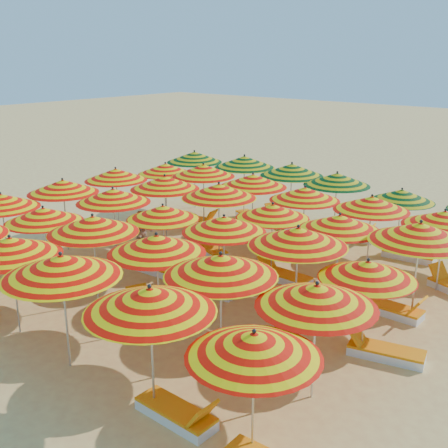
# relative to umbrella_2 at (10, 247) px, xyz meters

# --- Properties ---
(ground) EXTENTS (120.00, 120.00, 0.00)m
(ground) POSITION_rel_umbrella_2_xyz_m (1.34, 5.86, -2.27)
(ground) COLOR #EAC468
(ground) RESTS_ON ground
(umbrella_2) EXTENTS (2.79, 2.79, 2.58)m
(umbrella_2) POSITION_rel_umbrella_2_xyz_m (0.00, 0.00, 0.00)
(umbrella_2) COLOR silver
(umbrella_2) RESTS_ON ground
(umbrella_3) EXTENTS (3.33, 3.33, 2.71)m
(umbrella_3) POSITION_rel_umbrella_2_xyz_m (2.30, -0.14, 0.12)
(umbrella_3) COLOR silver
(umbrella_3) RESTS_ON ground
(umbrella_4) EXTENTS (2.99, 2.99, 2.66)m
(umbrella_4) POSITION_rel_umbrella_2_xyz_m (4.91, -0.03, 0.07)
(umbrella_4) COLOR silver
(umbrella_4) RESTS_ON ground
(umbrella_5) EXTENTS (3.01, 3.01, 2.44)m
(umbrella_5) POSITION_rel_umbrella_2_xyz_m (7.17, 0.16, -0.12)
(umbrella_5) COLOR silver
(umbrella_5) RESTS_ON ground
(umbrella_6) EXTENTS (2.78, 2.78, 2.52)m
(umbrella_6) POSITION_rel_umbrella_2_xyz_m (-4.34, 2.18, -0.05)
(umbrella_6) COLOR silver
(umbrella_6) RESTS_ON ground
(umbrella_7) EXTENTS (2.70, 2.70, 2.43)m
(umbrella_7) POSITION_rel_umbrella_2_xyz_m (-2.18, 2.30, -0.13)
(umbrella_7) COLOR silver
(umbrella_7) RESTS_ON ground
(umbrella_8) EXTENTS (3.06, 3.06, 2.61)m
(umbrella_8) POSITION_rel_umbrella_2_xyz_m (0.13, 2.33, 0.03)
(umbrella_8) COLOR silver
(umbrella_8) RESTS_ON ground
(umbrella_9) EXTENTS (2.86, 2.86, 2.56)m
(umbrella_9) POSITION_rel_umbrella_2_xyz_m (2.51, 2.40, -0.02)
(umbrella_9) COLOR silver
(umbrella_9) RESTS_ON ground
(umbrella_10) EXTENTS (2.92, 2.92, 2.65)m
(umbrella_10) POSITION_rel_umbrella_2_xyz_m (4.76, 2.17, 0.07)
(umbrella_10) COLOR silver
(umbrella_10) RESTS_ON ground
(umbrella_11) EXTENTS (2.52, 2.52, 2.54)m
(umbrella_11) POSITION_rel_umbrella_2_xyz_m (7.05, 2.31, -0.03)
(umbrella_11) COLOR silver
(umbrella_11) RESTS_ON ground
(umbrella_12) EXTENTS (3.23, 3.23, 2.59)m
(umbrella_12) POSITION_rel_umbrella_2_xyz_m (-4.34, 4.47, 0.01)
(umbrella_12) COLOR silver
(umbrella_12) RESTS_ON ground
(umbrella_13) EXTENTS (2.63, 2.63, 2.56)m
(umbrella_13) POSITION_rel_umbrella_2_xyz_m (-2.05, 4.80, -0.01)
(umbrella_13) COLOR silver
(umbrella_13) RESTS_ON ground
(umbrella_14) EXTENTS (2.44, 2.44, 2.36)m
(umbrella_14) POSITION_rel_umbrella_2_xyz_m (0.14, 4.91, -0.19)
(umbrella_14) COLOR silver
(umbrella_14) RESTS_ON ground
(umbrella_15) EXTENTS (3.00, 3.00, 2.48)m
(umbrella_15) POSITION_rel_umbrella_2_xyz_m (2.58, 4.88, -0.08)
(umbrella_15) COLOR silver
(umbrella_15) RESTS_ON ground
(umbrella_16) EXTENTS (2.86, 2.86, 2.66)m
(umbrella_16) POSITION_rel_umbrella_2_xyz_m (4.98, 4.86, 0.07)
(umbrella_16) COLOR silver
(umbrella_16) RESTS_ON ground
(umbrella_17) EXTENTS (2.35, 2.35, 2.35)m
(umbrella_17) POSITION_rel_umbrella_2_xyz_m (7.01, 4.58, -0.20)
(umbrella_17) COLOR silver
(umbrella_17) RESTS_ON ground
(umbrella_18) EXTENTS (3.03, 3.03, 2.54)m
(umbrella_18) POSITION_rel_umbrella_2_xyz_m (-4.65, 7.06, -0.03)
(umbrella_18) COLOR silver
(umbrella_18) RESTS_ON ground
(umbrella_19) EXTENTS (2.68, 2.68, 2.62)m
(umbrella_19) POSITION_rel_umbrella_2_xyz_m (-1.97, 7.06, 0.04)
(umbrella_19) COLOR silver
(umbrella_19) RESTS_ON ground
(umbrella_20) EXTENTS (2.70, 2.70, 2.65)m
(umbrella_20) POSITION_rel_umbrella_2_xyz_m (0.36, 7.26, 0.07)
(umbrella_20) COLOR silver
(umbrella_20) RESTS_ON ground
(umbrella_21) EXTENTS (2.70, 2.70, 2.39)m
(umbrella_21) POSITION_rel_umbrella_2_xyz_m (2.68, 7.05, -0.16)
(umbrella_21) COLOR silver
(umbrella_21) RESTS_ON ground
(umbrella_22) EXTENTS (2.84, 2.84, 2.47)m
(umbrella_22) POSITION_rel_umbrella_2_xyz_m (4.92, 7.09, -0.09)
(umbrella_22) COLOR silver
(umbrella_22) RESTS_ON ground
(umbrella_23) EXTENTS (3.36, 3.36, 2.72)m
(umbrella_23) POSITION_rel_umbrella_2_xyz_m (7.22, 7.00, 0.13)
(umbrella_23) COLOR silver
(umbrella_23) RESTS_ON ground
(umbrella_24) EXTENTS (2.55, 2.55, 2.41)m
(umbrella_24) POSITION_rel_umbrella_2_xyz_m (-4.39, 9.44, -0.15)
(umbrella_24) COLOR silver
(umbrella_24) RESTS_ON ground
(umbrella_25) EXTENTS (2.50, 2.50, 2.62)m
(umbrella_25) POSITION_rel_umbrella_2_xyz_m (-2.34, 9.50, 0.04)
(umbrella_25) COLOR silver
(umbrella_25) RESTS_ON ground
(umbrella_26) EXTENTS (3.20, 3.20, 2.61)m
(umbrella_26) POSITION_rel_umbrella_2_xyz_m (0.18, 9.36, 0.03)
(umbrella_26) COLOR silver
(umbrella_26) RESTS_ON ground
(umbrella_27) EXTENTS (2.89, 2.89, 2.50)m
(umbrella_27) POSITION_rel_umbrella_2_xyz_m (2.46, 9.20, -0.07)
(umbrella_27) COLOR silver
(umbrella_27) RESTS_ON ground
(umbrella_28) EXTENTS (2.53, 2.53, 2.51)m
(umbrella_28) POSITION_rel_umbrella_2_xyz_m (4.73, 9.45, -0.06)
(umbrella_28) COLOR silver
(umbrella_28) RESTS_ON ground
(umbrella_29) EXTENTS (2.82, 2.82, 2.50)m
(umbrella_29) POSITION_rel_umbrella_2_xyz_m (7.05, 9.27, -0.07)
(umbrella_29) COLOR silver
(umbrella_29) RESTS_ON ground
(umbrella_30) EXTENTS (3.22, 3.22, 2.60)m
(umbrella_30) POSITION_rel_umbrella_2_xyz_m (-4.69, 11.52, 0.02)
(umbrella_30) COLOR silver
(umbrella_30) RESTS_ON ground
(umbrella_31) EXTENTS (2.69, 2.69, 2.69)m
(umbrella_31) POSITION_rel_umbrella_2_xyz_m (-2.05, 11.71, 0.10)
(umbrella_31) COLOR silver
(umbrella_31) RESTS_ON ground
(umbrella_32) EXTENTS (2.69, 2.69, 2.65)m
(umbrella_32) POSITION_rel_umbrella_2_xyz_m (0.27, 11.73, 0.06)
(umbrella_32) COLOR silver
(umbrella_32) RESTS_ON ground
(umbrella_33) EXTENTS (2.50, 2.50, 2.58)m
(umbrella_33) POSITION_rel_umbrella_2_xyz_m (2.33, 11.60, 0.00)
(umbrella_33) COLOR silver
(umbrella_33) RESTS_ON ground
(umbrella_34) EXTENTS (2.86, 2.86, 2.36)m
(umbrella_34) POSITION_rel_umbrella_2_xyz_m (4.83, 11.52, -0.19)
(umbrella_34) COLOR silver
(umbrella_34) RESTS_ON ground
(lounger_1) EXTENTS (1.74, 0.60, 0.69)m
(lounger_1) POSITION_rel_umbrella_2_xyz_m (5.51, 0.01, -2.11)
(lounger_1) COLOR white
(lounger_1) RESTS_ON ground
(lounger_3) EXTENTS (1.80, 0.81, 0.69)m
(lounger_3) POSITION_rel_umbrella_2_xyz_m (-4.84, 2.35, -2.11)
(lounger_3) COLOR white
(lounger_3) RESTS_ON ground
(lounger_4) EXTENTS (1.82, 1.17, 0.69)m
(lounger_4) POSITION_rel_umbrella_2_xyz_m (1.92, 2.53, -2.11)
(lounger_4) COLOR white
(lounger_4) RESTS_ON ground
(lounger_5) EXTENTS (1.76, 0.68, 0.69)m
(lounger_5) POSITION_rel_umbrella_2_xyz_m (-0.46, 4.93, -2.11)
(lounger_5) COLOR white
(lounger_5) RESTS_ON ground
(lounger_6) EXTENTS (1.81, 0.89, 0.69)m
(lounger_6) POSITION_rel_umbrella_2_xyz_m (1.98, 4.81, -2.11)
(lounger_6) COLOR white
(lounger_6) RESTS_ON ground
(lounger_7) EXTENTS (1.82, 0.98, 0.69)m
(lounger_7) POSITION_rel_umbrella_2_xyz_m (7.51, 4.71, -2.11)
(lounger_7) COLOR white
(lounger_7) RESTS_ON ground
(lounger_8) EXTENTS (1.82, 1.17, 0.69)m
(lounger_8) POSITION_rel_umbrella_2_xyz_m (-0.23, 7.40, -2.11)
(lounger_8) COLOR white
(lounger_8) RESTS_ON ground
(lounger_9) EXTENTS (1.75, 0.62, 0.69)m
(lounger_9) POSITION_rel_umbrella_2_xyz_m (3.18, 7.00, -2.11)
(lounger_9) COLOR white
(lounger_9) RESTS_ON ground
(lounger_10) EXTENTS (1.73, 0.58, 0.69)m
(lounger_10) POSITION_rel_umbrella_2_xyz_m (6.71, 6.91, -2.11)
(lounger_10) COLOR white
(lounger_10) RESTS_ON ground
(lounger_11) EXTENTS (1.80, 0.84, 0.69)m
(lounger_11) POSITION_rel_umbrella_2_xyz_m (-2.84, 9.65, -2.11)
(lounger_11) COLOR white
(lounger_11) RESTS_ON ground
(lounger_13) EXTENTS (1.82, 1.22, 0.69)m
(lounger_13) POSITION_rel_umbrella_2_xyz_m (-1.46, 11.48, -2.11)
(lounger_13) COLOR white
(lounger_13) RESTS_ON ground
(lounger_14) EXTENTS (1.82, 1.24, 0.69)m
(lounger_14) POSITION_rel_umbrella_2_xyz_m (-0.32, 11.92, -2.11)
(lounger_14) COLOR white
(lounger_14) RESTS_ON ground
(lounger_15) EXTENTS (1.82, 1.01, 0.69)m
(lounger_15) POSITION_rel_umbrella_2_xyz_m (2.92, 11.86, -2.11)
(lounger_15) COLOR white
(lounger_15) RESTS_ON ground
(lounger_16) EXTENTS (1.78, 0.74, 0.69)m
(lounger_16) POSITION_rel_umbrella_2_xyz_m (5.34, 11.27, -2.11)
(lounger_16) COLOR white
(lounger_16) RESTS_ON ground
(beachgoer_b) EXTENTS (0.92, 0.94, 1.53)m
(beachgoer_b) POSITION_rel_umbrella_2_xyz_m (-1.94, 5.89, -1.50)
(beachgoer_b) COLOR tan
(beachgoer_b) RESTS_ON ground
(beachgoer_a) EXTENTS (0.65, 0.61, 1.50)m
(beachgoer_a) POSITION_rel_umbrella_2_xyz_m (2.36, 4.10, -1.52)
(beachgoer_a) COLOR tan
(beachgoer_a) RESTS_ON ground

